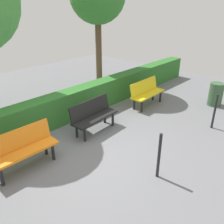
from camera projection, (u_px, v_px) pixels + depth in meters
ground_plane at (84, 153)px, 5.59m from camera, size 16.37×16.37×0.00m
bench_yellow at (146, 92)px, 7.98m from camera, size 1.44×0.50×0.86m
bench_black at (93, 115)px, 6.37m from camera, size 1.42×0.53×0.86m
bench_orange at (22, 148)px, 4.92m from camera, size 1.46×0.49×0.86m
hedge_row at (72, 104)px, 7.13m from camera, size 12.37×0.51×0.87m
railing_post_near at (215, 112)px, 6.50m from camera, size 0.06×0.06×1.00m
railing_post_mid at (159, 156)px, 4.64m from camera, size 0.06×0.06×1.00m
trash_bin at (216, 94)px, 8.02m from camera, size 0.46×0.46×0.78m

